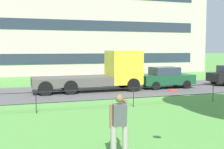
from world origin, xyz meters
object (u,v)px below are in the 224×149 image
Objects in this scene: person_thrower at (119,124)px; flatbed_truck_center at (103,73)px; car_dark_green_right at (166,77)px; apartment_building_background at (85,14)px; frisbee at (173,90)px.

flatbed_truck_center is at bearing 75.26° from person_thrower.
car_dark_green_right is 20.75m from apartment_building_background.
apartment_building_background reaches higher than person_thrower.
frisbee reaches higher than car_dark_green_right.
apartment_building_background is at bearing 81.07° from frisbee.
frisbee is at bearing -98.93° from apartment_building_background.
person_thrower is 0.43× the size of car_dark_green_right.
frisbee is (1.50, -0.15, 0.84)m from person_thrower.
flatbed_truck_center is (1.70, 12.33, -0.54)m from frisbee.
flatbed_truck_center is 4.77m from car_dark_green_right.
car_dark_green_right is (7.96, 12.07, -0.14)m from person_thrower.
person_thrower is at bearing -104.74° from flatbed_truck_center.
flatbed_truck_center reaches higher than car_dark_green_right.
apartment_building_background is (-1.45, 19.61, 6.60)m from car_dark_green_right.
apartment_building_background is at bearing 80.39° from flatbed_truck_center.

